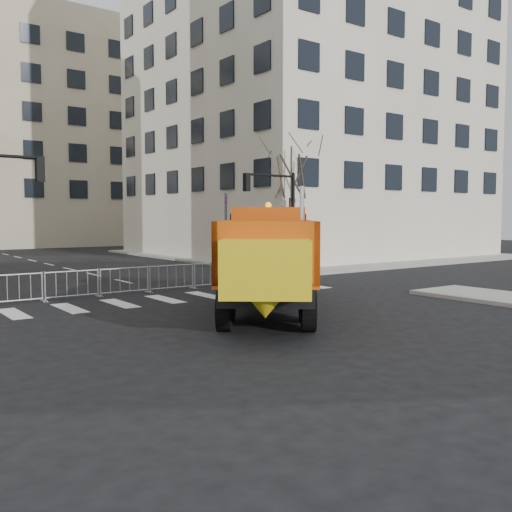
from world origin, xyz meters
TOP-DOWN VIEW (x-y plane):
  - ground at (0.00, 0.00)m, footprint 120.00×120.00m
  - sidewalk_back at (0.00, 8.50)m, footprint 64.00×5.00m
  - building_right at (20.00, 22.00)m, footprint 22.00×22.00m
  - traffic_light_right at (8.50, 9.50)m, footprint 0.18×0.18m
  - crowd_barriers at (-0.75, 7.60)m, footprint 12.60×0.60m
  - street_tree at (9.20, 10.50)m, footprint 3.00×3.00m
  - plow_truck at (-0.06, 0.50)m, footprint 8.79×10.13m
  - cop_a at (3.10, 4.49)m, footprint 0.79×0.71m
  - cop_b at (3.86, 4.85)m, footprint 1.08×0.90m
  - cop_c at (2.50, 3.98)m, footprint 1.15×0.95m
  - newspaper_box at (4.09, 6.55)m, footprint 0.55×0.52m

SIDE VIEW (x-z plane):
  - ground at x=0.00m, z-range 0.00..0.00m
  - sidewalk_back at x=0.00m, z-range 0.00..0.15m
  - crowd_barriers at x=-0.75m, z-range 0.00..1.10m
  - newspaper_box at x=4.09m, z-range 0.15..1.25m
  - cop_a at x=3.10m, z-range 0.00..1.81m
  - cop_c at x=2.50m, z-range 0.00..1.83m
  - cop_b at x=3.86m, z-range 0.00..2.01m
  - plow_truck at x=-0.06m, z-range -0.23..3.90m
  - traffic_light_right at x=8.50m, z-range 0.00..5.40m
  - street_tree at x=9.20m, z-range 0.00..7.50m
  - building_right at x=20.00m, z-range 0.00..32.00m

